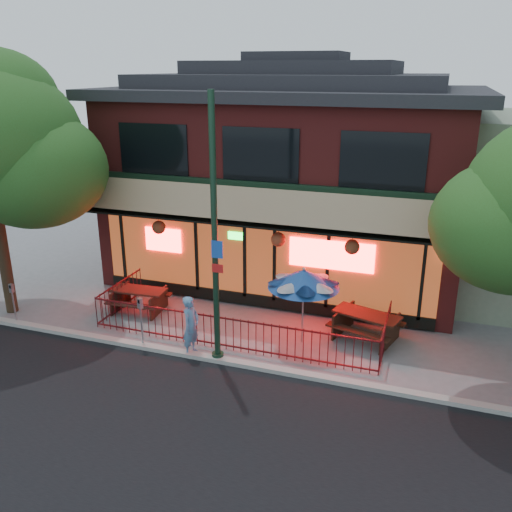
# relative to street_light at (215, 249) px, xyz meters

# --- Properties ---
(ground) EXTENTS (80.00, 80.00, 0.00)m
(ground) POSITION_rel_street_light_xyz_m (-0.00, 0.40, -3.15)
(ground) COLOR gray
(ground) RESTS_ON ground
(asphalt_street) EXTENTS (80.00, 11.00, 0.00)m
(asphalt_street) POSITION_rel_street_light_xyz_m (-0.00, -5.60, -3.15)
(asphalt_street) COLOR black
(asphalt_street) RESTS_ON ground
(curb) EXTENTS (80.00, 0.25, 0.12)m
(curb) POSITION_rel_street_light_xyz_m (-0.00, -0.10, -3.09)
(curb) COLOR #999993
(curb) RESTS_ON ground
(restaurant_building) EXTENTS (12.96, 9.49, 8.05)m
(restaurant_building) POSITION_rel_street_light_xyz_m (-0.00, 7.51, 0.98)
(restaurant_building) COLOR maroon
(restaurant_building) RESTS_ON ground
(patio_fence) EXTENTS (8.44, 2.62, 1.00)m
(patio_fence) POSITION_rel_street_light_xyz_m (-0.00, 0.91, -2.52)
(patio_fence) COLOR #4F1114
(patio_fence) RESTS_ON ground
(street_light) EXTENTS (0.43, 0.32, 7.00)m
(street_light) POSITION_rel_street_light_xyz_m (0.00, 0.00, 0.00)
(street_light) COLOR #163222
(street_light) RESTS_ON ground
(picnic_table_left) EXTENTS (1.85, 1.46, 0.75)m
(picnic_table_left) POSITION_rel_street_light_xyz_m (-3.60, 2.06, -2.65)
(picnic_table_left) COLOR #3E1E16
(picnic_table_left) RESTS_ON ground
(picnic_table_right) EXTENTS (2.21, 1.92, 0.81)m
(picnic_table_right) POSITION_rel_street_light_xyz_m (3.60, 2.49, -2.62)
(picnic_table_right) COLOR #361D13
(picnic_table_right) RESTS_ON ground
(patio_umbrella) EXTENTS (2.00, 2.00, 2.28)m
(patio_umbrella) POSITION_rel_street_light_xyz_m (1.89, 1.73, -1.20)
(patio_umbrella) COLOR gray
(patio_umbrella) RESTS_ON ground
(pedestrian) EXTENTS (0.47, 0.66, 1.71)m
(pedestrian) POSITION_rel_street_light_xyz_m (-0.79, 0.05, -2.29)
(pedestrian) COLOR #5682AD
(pedestrian) RESTS_ON ground
(parking_meter_near) EXTENTS (0.16, 0.15, 1.48)m
(parking_meter_near) POSITION_rel_street_light_xyz_m (-2.29, 0.00, -2.15)
(parking_meter_near) COLOR #999BA2
(parking_meter_near) RESTS_ON ground
(parking_meter_far) EXTENTS (0.13, 0.11, 1.32)m
(parking_meter_far) POSITION_rel_street_light_xyz_m (-6.71, 0.00, -2.26)
(parking_meter_far) COLOR #92949A
(parking_meter_far) RESTS_ON ground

